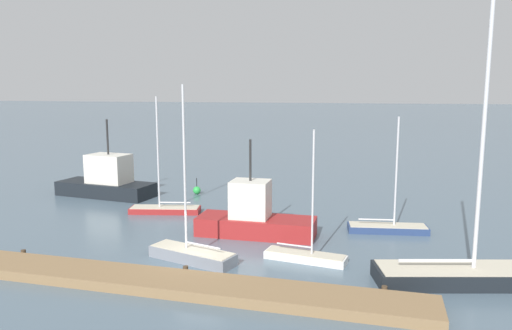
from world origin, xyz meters
The scene contains 10 objects.
ground_plane centered at (0.00, 0.00, 0.00)m, with size 600.00×600.00×0.00m, color slate.
dock_pier centered at (0.00, -3.25, 0.23)m, with size 22.06×2.55×0.54m.
sailboat_0 centered at (-6.08, 8.61, 0.36)m, with size 5.06×2.43×8.09m.
sailboat_1 centered at (12.07, 0.51, 0.56)m, with size 7.75×4.00×12.31m.
sailboat_2 centered at (9.01, 7.85, 0.32)m, with size 4.88×2.10×6.98m.
sailboat_3 centered at (-0.54, 0.11, 0.43)m, with size 4.83×2.54×8.80m.
sailboat_4 centered at (4.98, 1.61, 0.32)m, with size 4.23×1.63×6.64m.
fishing_boat_0 centered at (-12.95, 12.35, 1.23)m, with size 8.28×3.66×6.23m.
fishing_boat_1 centered at (1.34, 5.15, 1.09)m, with size 7.01×2.58×5.71m.
channel_buoy_0 centered at (-6.21, 14.92, 0.32)m, with size 0.63×0.63×1.35m.
Camera 1 is at (8.51, -21.47, 8.53)m, focal length 33.73 mm.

